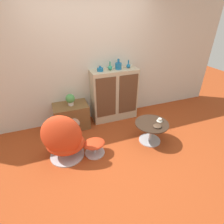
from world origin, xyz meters
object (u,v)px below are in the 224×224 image
(sideboard, at_px, (114,95))
(bowl, at_px, (157,126))
(tv_console, at_px, (72,116))
(potted_plant, at_px, (70,99))
(teacup, at_px, (160,120))
(vase_inner_right, at_px, (118,66))
(vase_rightmost, at_px, (128,66))
(coffee_table, at_px, (151,129))
(egg_chair, at_px, (64,140))
(vase_inner_left, at_px, (110,68))
(ottoman, at_px, (94,145))
(vase_leftmost, at_px, (100,69))

(sideboard, height_order, bowl, sideboard)
(tv_console, height_order, potted_plant, potted_plant)
(teacup, distance_m, bowl, 0.21)
(sideboard, bearing_deg, potted_plant, -177.25)
(vase_inner_right, relative_size, vase_rightmost, 1.24)
(tv_console, bearing_deg, coffee_table, -37.39)
(egg_chair, height_order, bowl, egg_chair)
(coffee_table, bearing_deg, vase_inner_left, 112.03)
(tv_console, relative_size, ottoman, 1.85)
(sideboard, height_order, vase_leftmost, vase_leftmost)
(tv_console, relative_size, potted_plant, 2.95)
(egg_chair, distance_m, potted_plant, 0.98)
(tv_console, distance_m, teacup, 1.80)
(coffee_table, xyz_separation_m, vase_inner_left, (-0.43, 1.06, 0.93))
(sideboard, relative_size, coffee_table, 1.86)
(ottoman, distance_m, vase_rightmost, 1.79)
(coffee_table, bearing_deg, sideboard, 107.62)
(ottoman, distance_m, potted_plant, 1.10)
(coffee_table, xyz_separation_m, teacup, (0.17, 0.01, 0.16))
(ottoman, bearing_deg, tv_console, 103.15)
(coffee_table, height_order, vase_inner_left, vase_inner_left)
(ottoman, relative_size, vase_leftmost, 3.01)
(potted_plant, bearing_deg, tv_console, -177.69)
(vase_inner_left, relative_size, vase_rightmost, 1.01)
(sideboard, distance_m, coffee_table, 1.15)
(tv_console, relative_size, vase_leftmost, 5.57)
(vase_inner_left, bearing_deg, sideboard, -2.38)
(ottoman, xyz_separation_m, vase_rightmost, (1.07, 1.01, 1.01))
(ottoman, bearing_deg, vase_rightmost, 43.49)
(vase_inner_left, bearing_deg, vase_leftmost, -180.00)
(vase_inner_right, relative_size, bowl, 1.40)
(teacup, bearing_deg, vase_inner_left, 119.64)
(egg_chair, bearing_deg, vase_rightmost, 31.43)
(ottoman, height_order, teacup, teacup)
(egg_chair, height_order, teacup, egg_chair)
(vase_leftmost, height_order, vase_inner_left, vase_inner_left)
(vase_leftmost, height_order, vase_rightmost, vase_rightmost)
(ottoman, xyz_separation_m, teacup, (1.26, -0.03, 0.25))
(sideboard, xyz_separation_m, tv_console, (-0.98, -0.05, -0.31))
(coffee_table, bearing_deg, teacup, 3.27)
(vase_inner_left, distance_m, bowl, 1.49)
(ottoman, bearing_deg, vase_inner_left, 56.83)
(ottoman, distance_m, vase_inner_right, 1.68)
(vase_inner_right, distance_m, bowl, 1.45)
(vase_rightmost, bearing_deg, ottoman, -136.51)
(vase_inner_right, bearing_deg, tv_console, -177.27)
(vase_inner_left, xyz_separation_m, vase_inner_right, (0.18, 0.00, 0.02))
(sideboard, bearing_deg, coffee_table, -72.38)
(tv_console, distance_m, potted_plant, 0.39)
(vase_inner_right, bearing_deg, egg_chair, -144.43)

